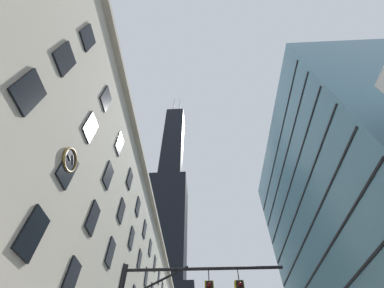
# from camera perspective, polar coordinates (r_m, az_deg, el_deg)

# --- Properties ---
(dark_skyscraper) EXTENTS (27.20, 27.20, 186.80)m
(dark_skyscraper) POSITION_cam_1_polar(r_m,az_deg,el_deg) (115.14, -6.69, -23.70)
(dark_skyscraper) COLOR black
(dark_skyscraper) RESTS_ON ground
(glass_office_midrise) EXTENTS (17.21, 35.37, 41.86)m
(glass_office_midrise) POSITION_cam_1_polar(r_m,az_deg,el_deg) (42.56, 35.73, -14.81)
(glass_office_midrise) COLOR teal
(glass_office_midrise) RESTS_ON ground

